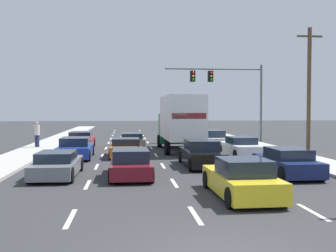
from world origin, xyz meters
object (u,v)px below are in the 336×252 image
at_px(car_red, 81,140).
at_px(box_truck, 180,120).
at_px(car_gray, 57,165).
at_px(car_black, 201,154).
at_px(traffic_signal_mast, 222,83).
at_px(pedestrian_near_corner, 37,134).
at_px(car_maroon, 131,164).
at_px(car_blue, 76,149).
at_px(car_yellow, 242,180).
at_px(car_white, 241,148).
at_px(car_orange, 126,148).
at_px(car_navy, 287,163).
at_px(car_tan, 132,141).
at_px(car_silver, 212,139).
at_px(utility_pole_mid, 309,88).

xyz_separation_m(car_red, box_truck, (7.09, -3.03, 1.58)).
bearing_deg(car_gray, car_black, 20.96).
distance_m(car_black, traffic_signal_mast, 16.54).
relative_size(car_black, pedestrian_near_corner, 2.39).
bearing_deg(car_maroon, car_blue, 114.00).
distance_m(car_blue, car_maroon, 7.83).
bearing_deg(car_yellow, car_blue, 120.51).
height_order(car_black, car_white, car_black).
bearing_deg(car_black, car_orange, 129.69).
bearing_deg(car_gray, car_white, 32.36).
height_order(car_gray, car_white, car_white).
bearing_deg(car_white, box_truck, 130.50).
height_order(car_blue, car_maroon, car_blue).
xyz_separation_m(car_navy, pedestrian_near_corner, (-13.66, 13.69, 0.52)).
relative_size(car_red, car_black, 1.04).
bearing_deg(car_maroon, box_truck, 71.47).
relative_size(car_tan, car_silver, 1.02).
xyz_separation_m(box_truck, car_yellow, (0.12, -14.98, -1.58)).
distance_m(car_blue, car_tan, 7.57).
xyz_separation_m(car_maroon, car_white, (6.81, 6.69, 0.01)).
xyz_separation_m(car_blue, car_navy, (10.09, -7.40, -0.01)).
bearing_deg(pedestrian_near_corner, car_black, -45.21).
height_order(car_gray, pedestrian_near_corner, pedestrian_near_corner).
bearing_deg(car_orange, car_tan, 85.75).
bearing_deg(car_red, car_silver, 3.39).
xyz_separation_m(car_yellow, car_white, (3.16, 11.13, -0.01)).
bearing_deg(car_yellow, car_black, 90.05).
distance_m(car_black, car_white, 4.88).
distance_m(car_gray, car_tan, 13.96).
bearing_deg(car_silver, car_tan, -177.61).
height_order(car_orange, car_navy, car_navy).
relative_size(car_maroon, car_black, 0.96).
relative_size(car_red, utility_pole_mid, 0.54).
bearing_deg(car_blue, car_yellow, -59.49).
height_order(car_maroon, car_silver, car_silver).
bearing_deg(car_gray, car_blue, 90.15).
bearing_deg(car_orange, car_white, -7.59).
bearing_deg(car_white, utility_pole_mid, 28.51).
bearing_deg(box_truck, traffic_signal_mast, 57.99).
bearing_deg(traffic_signal_mast, car_black, -107.06).
xyz_separation_m(car_black, car_yellow, (0.01, -7.42, -0.03)).
relative_size(car_white, pedestrian_near_corner, 2.33).
xyz_separation_m(car_gray, car_tan, (3.41, 13.53, 0.00)).
height_order(car_orange, pedestrian_near_corner, pedestrian_near_corner).
relative_size(car_yellow, car_navy, 1.00).
bearing_deg(car_gray, box_truck, 56.61).
relative_size(box_truck, car_silver, 1.85).
height_order(car_tan, car_black, car_black).
bearing_deg(car_white, car_yellow, -105.86).
relative_size(car_orange, car_yellow, 0.93).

